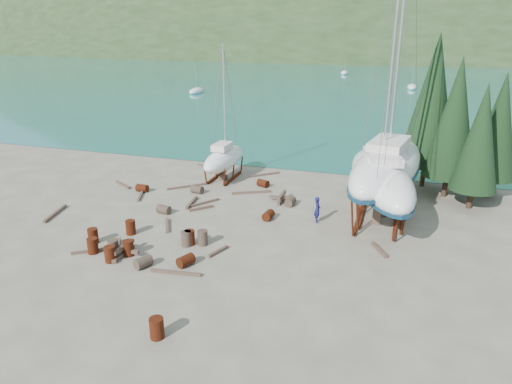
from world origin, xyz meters
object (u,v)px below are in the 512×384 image
(large_sailboat_near, at_px, (381,178))
(small_sailboat_shore, at_px, (224,158))
(large_sailboat_far, at_px, (387,167))
(worker, at_px, (317,210))

(large_sailboat_near, bearing_deg, small_sailboat_shore, 143.76)
(large_sailboat_far, xyz_separation_m, small_sailboat_shore, (-12.88, 3.53, -1.44))
(large_sailboat_near, distance_m, worker, 4.43)
(large_sailboat_near, height_order, worker, large_sailboat_near)
(large_sailboat_near, relative_size, small_sailboat_shore, 1.66)
(large_sailboat_near, height_order, small_sailboat_shore, large_sailboat_near)
(large_sailboat_far, distance_m, worker, 5.46)
(large_sailboat_near, distance_m, small_sailboat_shore, 13.58)
(small_sailboat_shore, relative_size, worker, 6.30)
(worker, bearing_deg, large_sailboat_near, -80.46)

